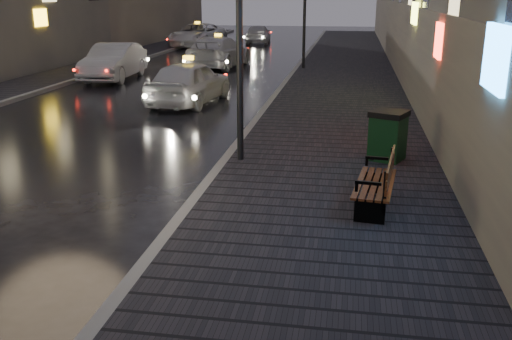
{
  "coord_description": "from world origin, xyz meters",
  "views": [
    {
      "loc": [
        4.16,
        -5.81,
        3.66
      ],
      "look_at": [
        2.69,
        3.05,
        0.85
      ],
      "focal_mm": 40.0,
      "sensor_mm": 36.0,
      "label": 1
    }
  ],
  "objects_px": {
    "bench": "(379,182)",
    "car_far": "(258,34)",
    "taxi_near": "(189,82)",
    "taxi_mid": "(218,52)",
    "car_left_mid": "(114,62)",
    "lamp_near": "(239,1)",
    "trash_bin": "(388,135)",
    "taxi_far": "(198,35)"
  },
  "relations": [
    {
      "from": "trash_bin",
      "to": "taxi_near",
      "type": "xyz_separation_m",
      "value": [
        -6.26,
        6.38,
        0.04
      ]
    },
    {
      "from": "bench",
      "to": "taxi_far",
      "type": "relative_size",
      "value": 0.32
    },
    {
      "from": "trash_bin",
      "to": "car_far",
      "type": "xyz_separation_m",
      "value": [
        -7.78,
        30.26,
        0.0
      ]
    },
    {
      "from": "taxi_near",
      "to": "taxi_mid",
      "type": "bearing_deg",
      "value": -76.12
    },
    {
      "from": "car_left_mid",
      "to": "car_far",
      "type": "xyz_separation_m",
      "value": [
        3.27,
        18.94,
        -0.07
      ]
    },
    {
      "from": "car_left_mid",
      "to": "taxi_near",
      "type": "bearing_deg",
      "value": -49.29
    },
    {
      "from": "taxi_mid",
      "to": "car_far",
      "type": "bearing_deg",
      "value": -82.83
    },
    {
      "from": "car_left_mid",
      "to": "taxi_far",
      "type": "xyz_separation_m",
      "value": [
        -0.47,
        15.75,
        0.02
      ]
    },
    {
      "from": "car_left_mid",
      "to": "taxi_mid",
      "type": "relative_size",
      "value": 0.88
    },
    {
      "from": "car_left_mid",
      "to": "taxi_mid",
      "type": "height_order",
      "value": "taxi_mid"
    },
    {
      "from": "trash_bin",
      "to": "car_left_mid",
      "type": "bearing_deg",
      "value": 158.18
    },
    {
      "from": "car_left_mid",
      "to": "taxi_far",
      "type": "distance_m",
      "value": 15.75
    },
    {
      "from": "taxi_mid",
      "to": "car_far",
      "type": "distance_m",
      "value": 14.18
    },
    {
      "from": "car_left_mid",
      "to": "taxi_mid",
      "type": "distance_m",
      "value": 5.94
    },
    {
      "from": "lamp_near",
      "to": "taxi_mid",
      "type": "height_order",
      "value": "lamp_near"
    },
    {
      "from": "taxi_near",
      "to": "taxi_mid",
      "type": "relative_size",
      "value": 0.82
    },
    {
      "from": "taxi_near",
      "to": "taxi_mid",
      "type": "height_order",
      "value": "taxi_mid"
    },
    {
      "from": "taxi_near",
      "to": "car_far",
      "type": "bearing_deg",
      "value": -79.73
    },
    {
      "from": "car_left_mid",
      "to": "car_far",
      "type": "relative_size",
      "value": 1.13
    },
    {
      "from": "taxi_mid",
      "to": "car_far",
      "type": "relative_size",
      "value": 1.29
    },
    {
      "from": "trash_bin",
      "to": "car_left_mid",
      "type": "height_order",
      "value": "car_left_mid"
    },
    {
      "from": "bench",
      "to": "car_left_mid",
      "type": "height_order",
      "value": "car_left_mid"
    },
    {
      "from": "lamp_near",
      "to": "taxi_far",
      "type": "xyz_separation_m",
      "value": [
        -8.36,
        27.57,
        -2.7
      ]
    },
    {
      "from": "car_far",
      "to": "taxi_near",
      "type": "bearing_deg",
      "value": 89.4
    },
    {
      "from": "trash_bin",
      "to": "taxi_mid",
      "type": "height_order",
      "value": "taxi_mid"
    },
    {
      "from": "bench",
      "to": "taxi_mid",
      "type": "bearing_deg",
      "value": 117.96
    },
    {
      "from": "taxi_mid",
      "to": "taxi_far",
      "type": "bearing_deg",
      "value": -63.85
    },
    {
      "from": "car_left_mid",
      "to": "lamp_near",
      "type": "bearing_deg",
      "value": -59.67
    },
    {
      "from": "car_far",
      "to": "trash_bin",
      "type": "bearing_deg",
      "value": 100.18
    },
    {
      "from": "taxi_near",
      "to": "bench",
      "type": "bearing_deg",
      "value": 129.11
    },
    {
      "from": "lamp_near",
      "to": "car_far",
      "type": "height_order",
      "value": "lamp_near"
    },
    {
      "from": "taxi_near",
      "to": "taxi_far",
      "type": "xyz_separation_m",
      "value": [
        -5.26,
        20.69,
        0.05
      ]
    },
    {
      "from": "trash_bin",
      "to": "taxi_near",
      "type": "bearing_deg",
      "value": 158.35
    },
    {
      "from": "taxi_far",
      "to": "lamp_near",
      "type": "bearing_deg",
      "value": -65.63
    },
    {
      "from": "lamp_near",
      "to": "trash_bin",
      "type": "bearing_deg",
      "value": 9.04
    },
    {
      "from": "lamp_near",
      "to": "bench",
      "type": "bearing_deg",
      "value": -41.06
    },
    {
      "from": "taxi_mid",
      "to": "bench",
      "type": "bearing_deg",
      "value": 116.7
    },
    {
      "from": "bench",
      "to": "car_far",
      "type": "bearing_deg",
      "value": 109.97
    },
    {
      "from": "car_left_mid",
      "to": "car_far",
      "type": "distance_m",
      "value": 19.22
    },
    {
      "from": "taxi_near",
      "to": "lamp_near",
      "type": "bearing_deg",
      "value": 120.9
    },
    {
      "from": "bench",
      "to": "car_far",
      "type": "xyz_separation_m",
      "value": [
        -7.49,
        33.26,
        0.1
      ]
    },
    {
      "from": "lamp_near",
      "to": "trash_bin",
      "type": "xyz_separation_m",
      "value": [
        3.16,
        0.5,
        -2.79
      ]
    }
  ]
}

